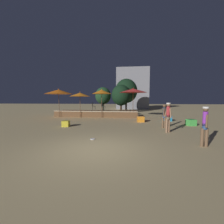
{
  "coord_description": "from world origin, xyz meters",
  "views": [
    {
      "loc": [
        1.34,
        -5.5,
        1.93
      ],
      "look_at": [
        0.0,
        5.46,
        1.01
      ],
      "focal_mm": 24.0,
      "sensor_mm": 36.0,
      "label": 1
    }
  ],
  "objects_px": {
    "cube_seat_1": "(168,118)",
    "person_2": "(205,125)",
    "patio_umbrella_0": "(80,95)",
    "patio_umbrella_3": "(59,92)",
    "patio_umbrella_1": "(102,92)",
    "patio_umbrella_2": "(133,91)",
    "background_tree_2": "(126,91)",
    "bistro_chair_0": "(103,105)",
    "background_tree_1": "(121,95)",
    "bistro_chair_1": "(93,105)",
    "background_tree_0": "(103,96)",
    "cube_seat_2": "(191,122)",
    "person_1": "(164,115)",
    "frisbee_disc": "(93,139)",
    "cube_seat_3": "(141,119)",
    "person_0": "(168,116)",
    "cube_seat_0": "(66,124)"
  },
  "relations": [
    {
      "from": "patio_umbrella_0",
      "to": "background_tree_0",
      "type": "relative_size",
      "value": 0.73
    },
    {
      "from": "background_tree_2",
      "to": "background_tree_1",
      "type": "bearing_deg",
      "value": -107.77
    },
    {
      "from": "cube_seat_1",
      "to": "background_tree_2",
      "type": "bearing_deg",
      "value": 112.38
    },
    {
      "from": "patio_umbrella_3",
      "to": "background_tree_2",
      "type": "bearing_deg",
      "value": 49.27
    },
    {
      "from": "person_0",
      "to": "background_tree_2",
      "type": "bearing_deg",
      "value": 67.9
    },
    {
      "from": "patio_umbrella_3",
      "to": "cube_seat_3",
      "type": "bearing_deg",
      "value": -15.64
    },
    {
      "from": "cube_seat_0",
      "to": "cube_seat_2",
      "type": "relative_size",
      "value": 0.76
    },
    {
      "from": "bistro_chair_1",
      "to": "frisbee_disc",
      "type": "xyz_separation_m",
      "value": [
        2.66,
        -10.7,
        -1.23
      ]
    },
    {
      "from": "patio_umbrella_0",
      "to": "cube_seat_2",
      "type": "relative_size",
      "value": 3.94
    },
    {
      "from": "cube_seat_2",
      "to": "background_tree_2",
      "type": "relative_size",
      "value": 0.13
    },
    {
      "from": "frisbee_disc",
      "to": "patio_umbrella_3",
      "type": "bearing_deg",
      "value": 124.75
    },
    {
      "from": "patio_umbrella_2",
      "to": "background_tree_2",
      "type": "height_order",
      "value": "background_tree_2"
    },
    {
      "from": "patio_umbrella_3",
      "to": "person_0",
      "type": "distance_m",
      "value": 11.99
    },
    {
      "from": "patio_umbrella_3",
      "to": "frisbee_disc",
      "type": "relative_size",
      "value": 13.69
    },
    {
      "from": "cube_seat_2",
      "to": "cube_seat_3",
      "type": "relative_size",
      "value": 1.11
    },
    {
      "from": "person_2",
      "to": "frisbee_disc",
      "type": "height_order",
      "value": "person_2"
    },
    {
      "from": "person_1",
      "to": "background_tree_1",
      "type": "xyz_separation_m",
      "value": [
        -3.63,
        11.11,
        1.7
      ]
    },
    {
      "from": "patio_umbrella_2",
      "to": "cube_seat_3",
      "type": "relative_size",
      "value": 5.02
    },
    {
      "from": "cube_seat_2",
      "to": "person_1",
      "type": "relative_size",
      "value": 0.43
    },
    {
      "from": "cube_seat_0",
      "to": "cube_seat_2",
      "type": "height_order",
      "value": "cube_seat_2"
    },
    {
      "from": "person_0",
      "to": "person_1",
      "type": "height_order",
      "value": "person_0"
    },
    {
      "from": "patio_umbrella_1",
      "to": "person_2",
      "type": "distance_m",
      "value": 11.06
    },
    {
      "from": "person_2",
      "to": "frisbee_disc",
      "type": "distance_m",
      "value": 4.95
    },
    {
      "from": "cube_seat_2",
      "to": "person_2",
      "type": "height_order",
      "value": "person_2"
    },
    {
      "from": "background_tree_1",
      "to": "background_tree_2",
      "type": "distance_m",
      "value": 2.35
    },
    {
      "from": "background_tree_0",
      "to": "background_tree_1",
      "type": "bearing_deg",
      "value": -2.15
    },
    {
      "from": "patio_umbrella_3",
      "to": "bistro_chair_0",
      "type": "height_order",
      "value": "patio_umbrella_3"
    },
    {
      "from": "cube_seat_0",
      "to": "cube_seat_2",
      "type": "bearing_deg",
      "value": 9.58
    },
    {
      "from": "patio_umbrella_2",
      "to": "bistro_chair_1",
      "type": "bearing_deg",
      "value": 159.02
    },
    {
      "from": "bistro_chair_0",
      "to": "background_tree_0",
      "type": "xyz_separation_m",
      "value": [
        -0.78,
        4.58,
        1.23
      ]
    },
    {
      "from": "person_0",
      "to": "background_tree_0",
      "type": "relative_size",
      "value": 0.47
    },
    {
      "from": "patio_umbrella_1",
      "to": "patio_umbrella_3",
      "type": "relative_size",
      "value": 0.98
    },
    {
      "from": "cube_seat_3",
      "to": "bistro_chair_1",
      "type": "bearing_deg",
      "value": 139.57
    },
    {
      "from": "cube_seat_3",
      "to": "frisbee_disc",
      "type": "distance_m",
      "value": 6.7
    },
    {
      "from": "patio_umbrella_0",
      "to": "patio_umbrella_3",
      "type": "distance_m",
      "value": 2.38
    },
    {
      "from": "patio_umbrella_0",
      "to": "patio_umbrella_3",
      "type": "relative_size",
      "value": 0.88
    },
    {
      "from": "patio_umbrella_1",
      "to": "cube_seat_3",
      "type": "bearing_deg",
      "value": -32.04
    },
    {
      "from": "cube_seat_1",
      "to": "bistro_chair_1",
      "type": "bearing_deg",
      "value": 154.5
    },
    {
      "from": "cube_seat_2",
      "to": "person_1",
      "type": "xyz_separation_m",
      "value": [
        -2.21,
        -1.2,
        0.63
      ]
    },
    {
      "from": "patio_umbrella_2",
      "to": "cube_seat_3",
      "type": "bearing_deg",
      "value": -77.33
    },
    {
      "from": "cube_seat_1",
      "to": "person_2",
      "type": "xyz_separation_m",
      "value": [
        -0.35,
        -7.48,
        0.68
      ]
    },
    {
      "from": "background_tree_0",
      "to": "frisbee_disc",
      "type": "bearing_deg",
      "value": -81.65
    },
    {
      "from": "patio_umbrella_2",
      "to": "patio_umbrella_3",
      "type": "bearing_deg",
      "value": -177.61
    },
    {
      "from": "patio_umbrella_0",
      "to": "background_tree_2",
      "type": "xyz_separation_m",
      "value": [
        4.72,
        8.16,
        0.81
      ]
    },
    {
      "from": "frisbee_disc",
      "to": "background_tree_1",
      "type": "relative_size",
      "value": 0.06
    },
    {
      "from": "patio_umbrella_1",
      "to": "cube_seat_1",
      "type": "relative_size",
      "value": 4.77
    },
    {
      "from": "patio_umbrella_2",
      "to": "background_tree_1",
      "type": "height_order",
      "value": "background_tree_1"
    },
    {
      "from": "patio_umbrella_2",
      "to": "person_1",
      "type": "xyz_separation_m",
      "value": [
        2.01,
        -5.36,
        -2.01
      ]
    },
    {
      "from": "cube_seat_3",
      "to": "frisbee_disc",
      "type": "height_order",
      "value": "cube_seat_3"
    },
    {
      "from": "patio_umbrella_3",
      "to": "bistro_chair_1",
      "type": "height_order",
      "value": "patio_umbrella_3"
    }
  ]
}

